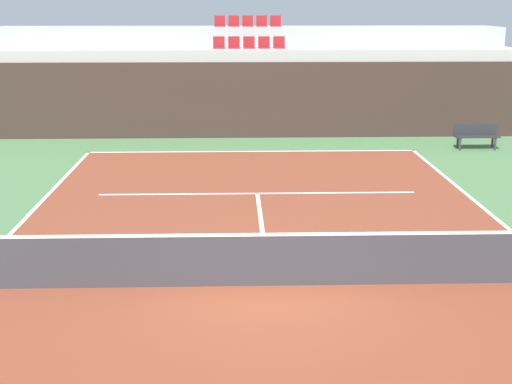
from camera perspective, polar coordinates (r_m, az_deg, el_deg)
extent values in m
plane|color=#477042|center=(12.99, 1.05, -7.36)|extent=(80.00, 80.00, 0.00)
cube|color=brown|center=(12.99, 1.05, -7.34)|extent=(11.00, 24.00, 0.01)
cube|color=white|center=(24.47, -0.32, 3.20)|extent=(11.00, 0.10, 0.00)
cube|color=white|center=(19.07, 0.11, -0.11)|extent=(8.26, 0.10, 0.00)
cube|color=white|center=(16.00, 0.49, -3.03)|extent=(0.10, 6.40, 0.00)
cube|color=#33231E|center=(26.95, -0.47, 7.19)|extent=(20.46, 0.30, 2.75)
cube|color=#9E9E99|center=(28.27, -0.54, 7.96)|extent=(20.46, 2.40, 3.16)
cube|color=#9E9E99|center=(30.62, -0.64, 9.16)|extent=(20.46, 2.40, 3.89)
cube|color=maroon|center=(28.13, -2.92, 11.18)|extent=(0.44, 0.44, 0.04)
cube|color=maroon|center=(28.31, -2.92, 11.65)|extent=(0.44, 0.04, 0.40)
cube|color=maroon|center=(28.12, -1.73, 11.19)|extent=(0.44, 0.44, 0.04)
cube|color=maroon|center=(28.31, -1.74, 11.66)|extent=(0.44, 0.04, 0.40)
cube|color=maroon|center=(28.13, -0.55, 11.20)|extent=(0.44, 0.44, 0.04)
cube|color=maroon|center=(28.31, -0.56, 11.67)|extent=(0.44, 0.04, 0.40)
cube|color=maroon|center=(28.15, 0.64, 11.20)|extent=(0.44, 0.44, 0.04)
cube|color=maroon|center=(28.33, 0.63, 11.67)|extent=(0.44, 0.04, 0.40)
cube|color=maroon|center=(28.18, 1.83, 11.20)|extent=(0.44, 0.44, 0.04)
cube|color=maroon|center=(28.36, 1.81, 11.67)|extent=(0.44, 0.04, 0.40)
cube|color=maroon|center=(30.49, -2.86, 12.83)|extent=(0.44, 0.44, 0.04)
cube|color=maroon|center=(30.68, -2.86, 13.25)|extent=(0.44, 0.04, 0.40)
cube|color=maroon|center=(30.48, -1.75, 12.84)|extent=(0.44, 0.44, 0.04)
cube|color=maroon|center=(30.68, -1.76, 13.26)|extent=(0.44, 0.04, 0.40)
cube|color=maroon|center=(30.49, -0.65, 12.84)|extent=(0.44, 0.44, 0.04)
cube|color=maroon|center=(30.68, -0.66, 13.27)|extent=(0.44, 0.04, 0.40)
cube|color=maroon|center=(30.51, 0.45, 12.85)|extent=(0.44, 0.44, 0.04)
cube|color=maroon|center=(30.70, 0.44, 13.27)|extent=(0.44, 0.04, 0.40)
cube|color=maroon|center=(30.54, 1.55, 12.84)|extent=(0.44, 0.44, 0.04)
cube|color=maroon|center=(30.73, 1.53, 13.26)|extent=(0.44, 0.04, 0.40)
cube|color=#333338|center=(12.82, 1.06, -5.41)|extent=(10.90, 0.02, 0.92)
cube|color=white|center=(12.66, 1.07, -3.35)|extent=(10.90, 0.04, 0.05)
cube|color=#232328|center=(25.87, 16.88, 4.17)|extent=(1.50, 0.40, 0.05)
cube|color=#232328|center=(26.00, 16.79, 4.72)|extent=(1.50, 0.04, 0.36)
cube|color=#2D2D33|center=(25.59, 15.66, 3.61)|extent=(0.06, 0.06, 0.42)
cube|color=#2D2D33|center=(25.98, 18.19, 3.58)|extent=(0.06, 0.06, 0.42)
cube|color=#2D2D33|center=(25.85, 15.48, 3.73)|extent=(0.06, 0.06, 0.42)
cube|color=#2D2D33|center=(26.23, 17.99, 3.70)|extent=(0.06, 0.06, 0.42)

